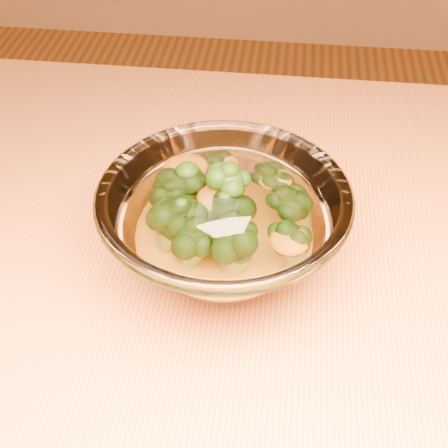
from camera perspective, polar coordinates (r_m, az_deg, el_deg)
name	(u,v)px	position (r m, az deg, el deg)	size (l,w,h in m)	color
table	(200,344)	(0.68, -2.25, -10.95)	(1.20, 0.80, 0.75)	#BA6338
glass_bowl	(224,228)	(0.57, 0.00, -0.36)	(0.23, 0.23, 0.10)	white
cheese_sauce	(224,244)	(0.59, 0.00, -1.88)	(0.12, 0.12, 0.03)	orange
broccoli_heap	(220,212)	(0.57, -0.36, 1.12)	(0.15, 0.14, 0.08)	black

